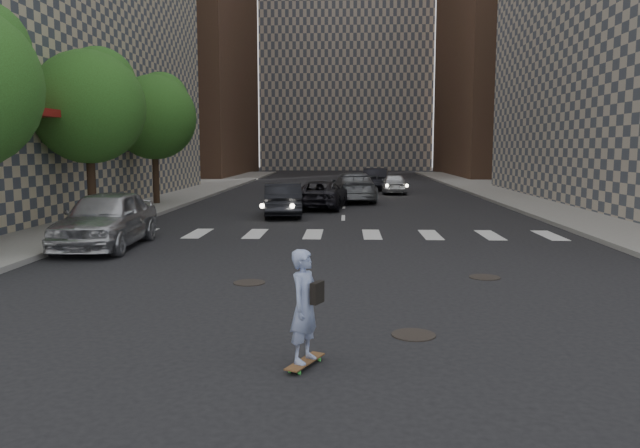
# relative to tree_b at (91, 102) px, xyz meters

# --- Properties ---
(ground) EXTENTS (160.00, 160.00, 0.00)m
(ground) POSITION_rel_tree_b_xyz_m (9.45, -11.14, -4.65)
(ground) COLOR black
(ground) RESTS_ON ground
(sidewalk_left) EXTENTS (13.00, 80.00, 0.15)m
(sidewalk_left) POSITION_rel_tree_b_xyz_m (-5.05, 8.86, -4.57)
(sidewalk_left) COLOR gray
(sidewalk_left) RESTS_ON ground
(sidewalk_right) EXTENTS (13.00, 80.00, 0.15)m
(sidewalk_right) POSITION_rel_tree_b_xyz_m (23.95, 8.86, -4.57)
(sidewalk_right) COLOR gray
(sidewalk_right) RESTS_ON ground
(tower_right) EXTENTS (18.00, 24.00, 36.00)m
(tower_right) POSITION_rel_tree_b_xyz_m (29.45, 43.86, 13.35)
(tower_right) COLOR brown
(tower_right) RESTS_ON ground
(tree_b) EXTENTS (4.20, 4.20, 6.60)m
(tree_b) POSITION_rel_tree_b_xyz_m (0.00, 0.00, 0.00)
(tree_b) COLOR #382619
(tree_b) RESTS_ON sidewalk_left
(tree_c) EXTENTS (4.20, 4.20, 6.60)m
(tree_c) POSITION_rel_tree_b_xyz_m (0.00, 8.00, 0.00)
(tree_c) COLOR #382619
(tree_c) RESTS_ON sidewalk_left
(manhole_a) EXTENTS (0.70, 0.70, 0.02)m
(manhole_a) POSITION_rel_tree_b_xyz_m (10.65, -13.64, -4.64)
(manhole_a) COLOR black
(manhole_a) RESTS_ON ground
(manhole_b) EXTENTS (0.70, 0.70, 0.02)m
(manhole_b) POSITION_rel_tree_b_xyz_m (7.45, -9.94, -4.64)
(manhole_b) COLOR black
(manhole_b) RESTS_ON ground
(manhole_c) EXTENTS (0.70, 0.70, 0.02)m
(manhole_c) POSITION_rel_tree_b_xyz_m (12.75, -9.14, -4.64)
(manhole_c) COLOR black
(manhole_c) RESTS_ON ground
(skateboarder) EXTENTS (0.57, 0.82, 1.62)m
(skateboarder) POSITION_rel_tree_b_xyz_m (9.03, -15.14, -3.80)
(skateboarder) COLOR brown
(skateboarder) RESTS_ON ground
(silver_sedan) EXTENTS (2.19, 5.09, 1.71)m
(silver_sedan) POSITION_rel_tree_b_xyz_m (2.45, -5.20, -3.79)
(silver_sedan) COLOR #B0B2B7
(silver_sedan) RESTS_ON ground
(traffic_car_a) EXTENTS (2.01, 4.52, 1.44)m
(traffic_car_a) POSITION_rel_tree_b_xyz_m (6.84, 3.43, -3.93)
(traffic_car_a) COLOR black
(traffic_car_a) RESTS_ON ground
(traffic_car_b) EXTENTS (2.74, 5.69, 1.60)m
(traffic_car_b) POSITION_rel_tree_b_xyz_m (9.95, 10.86, -3.85)
(traffic_car_b) COLOR slate
(traffic_car_b) RESTS_ON ground
(traffic_car_c) EXTENTS (2.79, 5.08, 1.35)m
(traffic_car_c) POSITION_rel_tree_b_xyz_m (8.36, 6.92, -3.97)
(traffic_car_c) COLOR black
(traffic_car_c) RESTS_ON ground
(traffic_car_d) EXTENTS (1.74, 3.97, 1.33)m
(traffic_car_d) POSITION_rel_tree_b_xyz_m (12.65, 16.86, -3.98)
(traffic_car_d) COLOR #AFB2B6
(traffic_car_d) RESTS_ON ground
(traffic_car_e) EXTENTS (2.00, 4.73, 1.52)m
(traffic_car_e) POSITION_rel_tree_b_xyz_m (11.66, 20.69, -3.89)
(traffic_car_e) COLOR black
(traffic_car_e) RESTS_ON ground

